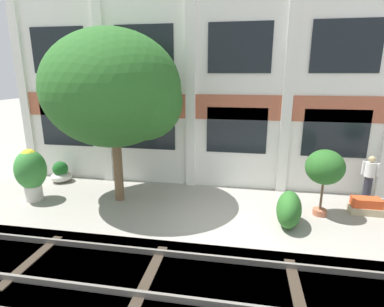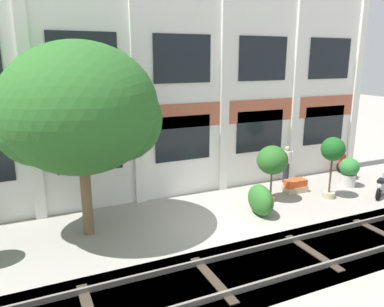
% 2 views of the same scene
% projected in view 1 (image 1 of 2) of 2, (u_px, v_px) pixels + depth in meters
% --- Properties ---
extents(ground_plane, '(80.00, 80.00, 0.00)m').
position_uv_depth(ground_plane, '(231.00, 223.00, 8.90)').
color(ground_plane, '#9E998E').
extents(apartment_facade, '(17.61, 0.64, 8.85)m').
position_uv_depth(apartment_facade, '(239.00, 71.00, 10.78)').
color(apartment_facade, silver).
rests_on(apartment_facade, ground).
extents(rail_tracks, '(25.25, 2.80, 0.43)m').
position_uv_depth(rail_tracks, '(224.00, 288.00, 6.37)').
color(rail_tracks, '#4C473F').
rests_on(rail_tracks, ground).
extents(broadleaf_tree, '(4.61, 4.39, 5.68)m').
position_uv_depth(broadleaf_tree, '(113.00, 92.00, 9.59)').
color(broadleaf_tree, brown).
rests_on(broadleaf_tree, ground).
extents(potted_plant_terracotta_small, '(1.14, 1.14, 2.10)m').
position_uv_depth(potted_plant_terracotta_small, '(325.00, 168.00, 9.00)').
color(potted_plant_terracotta_small, '#B76647').
rests_on(potted_plant_terracotta_small, ground).
extents(potted_plant_stone_basin, '(1.02, 1.02, 1.85)m').
position_uv_depth(potted_plant_stone_basin, '(31.00, 171.00, 10.21)').
color(potted_plant_stone_basin, beige).
rests_on(potted_plant_stone_basin, ground).
extents(potted_plant_wide_bowl, '(0.82, 0.82, 0.85)m').
position_uv_depth(potted_plant_wide_bowl, '(61.00, 173.00, 12.20)').
color(potted_plant_wide_bowl, beige).
rests_on(potted_plant_wide_bowl, ground).
extents(potted_plant_square_trough, '(0.96, 0.51, 0.52)m').
position_uv_depth(potted_plant_square_trough, '(366.00, 206.00, 9.42)').
color(potted_plant_square_trough, tan).
rests_on(potted_plant_square_trough, ground).
extents(resident_by_doorway, '(0.49, 0.34, 1.60)m').
position_uv_depth(resident_by_doorway, '(369.00, 177.00, 10.29)').
color(resident_by_doorway, '#282833').
rests_on(resident_by_doorway, ground).
extents(topiary_hedge, '(0.88, 1.43, 1.03)m').
position_uv_depth(topiary_hedge, '(289.00, 209.00, 8.59)').
color(topiary_hedge, '#286023').
rests_on(topiary_hedge, ground).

